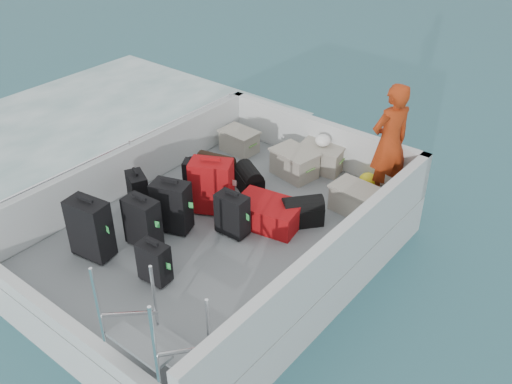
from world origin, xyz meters
TOP-DOWN VIEW (x-y plane):
  - ground at (0.00, 0.00)m, footprint 160.00×160.00m
  - wake_foam at (-4.80, 0.00)m, footprint 10.00×10.00m
  - ferry_hull at (0.00, 0.00)m, footprint 3.60×5.00m
  - deck at (0.00, 0.00)m, footprint 3.30×4.70m
  - deck_fittings at (0.35, -0.32)m, footprint 3.60×5.00m
  - suitcase_0 at (-0.87, -1.41)m, footprint 0.56×0.37m
  - suitcase_1 at (-1.18, -0.38)m, footprint 0.45×0.37m
  - suitcase_2 at (-0.84, 0.45)m, footprint 0.44×0.38m
  - suitcase_3 at (-0.54, -0.86)m, footprint 0.46×0.29m
  - suitcase_4 at (-0.49, -0.39)m, footprint 0.55×0.43m
  - suitcase_5 at (-0.38, 0.27)m, footprint 0.66×0.57m
  - suitcase_6 at (0.10, -1.25)m, footprint 0.39×0.25m
  - suitcase_7 at (0.20, 0.03)m, footprint 0.43×0.26m
  - suitcase_8 at (0.43, 0.50)m, footprint 0.96×0.72m
  - duffel_0 at (-0.93, 0.95)m, footprint 0.61×0.42m
  - duffel_1 at (-0.30, 0.99)m, footprint 0.58×0.51m
  - duffel_2 at (0.78, 0.81)m, footprint 0.58×0.61m
  - crate_0 at (-1.22, 1.85)m, footprint 0.58×0.42m
  - crate_1 at (-0.05, 1.78)m, footprint 0.72×0.55m
  - crate_2 at (0.17, 2.20)m, footprint 0.71×0.55m
  - crate_3 at (1.17, 1.50)m, footprint 0.63×0.45m
  - yellow_bag at (1.01, 2.20)m, footprint 0.28×0.26m
  - white_bag at (0.17, 2.20)m, footprint 0.24×0.24m
  - passenger at (1.30, 2.12)m, footprint 0.64×0.76m

SIDE VIEW (x-z plane):
  - ground at x=0.00m, z-range 0.00..0.00m
  - wake_foam at x=-4.80m, z-range 0.00..0.00m
  - ferry_hull at x=0.00m, z-range 0.00..0.60m
  - deck at x=0.00m, z-range 0.60..0.62m
  - yellow_bag at x=1.01m, z-range 0.62..0.84m
  - duffel_0 at x=-0.93m, z-range 0.62..0.94m
  - duffel_1 at x=-0.30m, z-range 0.62..0.94m
  - duffel_2 at x=0.78m, z-range 0.62..0.94m
  - crate_0 at x=-1.22m, z-range 0.62..0.96m
  - suitcase_8 at x=0.43m, z-range 0.62..0.96m
  - crate_3 at x=1.17m, z-range 0.62..0.98m
  - crate_2 at x=0.17m, z-range 0.62..1.01m
  - crate_1 at x=-0.05m, z-range 0.62..1.01m
  - suitcase_6 at x=0.10m, z-range 0.62..1.14m
  - suitcase_2 at x=-0.84m, z-range 0.62..1.17m
  - suitcase_1 at x=-1.18m, z-range 0.62..1.21m
  - suitcase_7 at x=0.20m, z-range 0.62..1.22m
  - suitcase_3 at x=-0.54m, z-range 0.62..1.30m
  - suitcase_4 at x=-0.49m, z-range 0.62..1.33m
  - deck_fittings at x=0.35m, z-range 0.54..1.44m
  - suitcase_5 at x=-0.38m, z-range 0.62..1.40m
  - suitcase_0 at x=-0.87m, z-range 0.62..1.42m
  - white_bag at x=0.17m, z-range 1.01..1.19m
  - passenger at x=1.30m, z-range 0.62..2.36m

